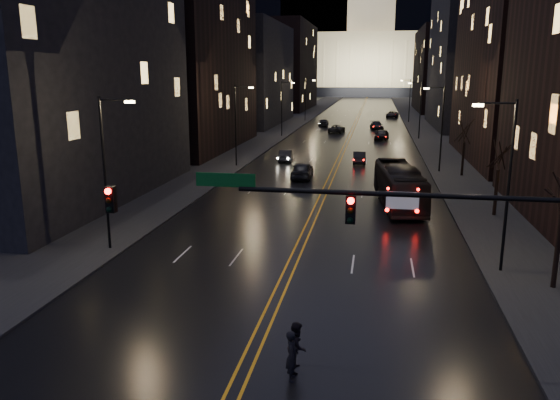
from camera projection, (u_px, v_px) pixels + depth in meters
The scene contains 34 objects.
ground at pixel (255, 347), 20.92m from camera, with size 900.00×900.00×0.00m, color black.
road at pixel (360, 112), 145.61m from camera, with size 20.00×320.00×0.02m, color black.
sidewalk_left at pixel (308, 111), 147.95m from camera, with size 8.00×320.00×0.16m, color black.
sidewalk_right at pixel (414, 113), 143.24m from camera, with size 8.00×320.00×0.16m, color black.
center_line at pixel (360, 112), 145.61m from camera, with size 0.62×320.00×0.01m, color orange.
building_left_near at pixel (54, 63), 43.05m from camera, with size 12.00×28.00×22.00m, color black.
building_left_mid at pixel (188, 44), 73.06m from camera, with size 12.00×30.00×28.00m, color black.
building_left_far at pixel (252, 74), 110.42m from camera, with size 12.00×34.00×20.00m, color black.
building_left_dist at pixel (289, 67), 156.01m from camera, with size 12.00×40.00×24.00m, color black.
building_right_mid at pixel (469, 58), 102.68m from camera, with size 12.00×34.00×26.00m, color black.
building_right_dist at pixel (440, 70), 149.17m from camera, with size 12.00×40.00×22.00m, color black.
capitol at pixel (369, 58), 256.82m from camera, with size 90.00×50.00×58.50m.
traffic_signal at pixel (421, 226), 18.76m from camera, with size 17.29×0.45×7.00m.
streetlamp_right_near at pixel (506, 178), 27.53m from camera, with size 2.13×0.25×9.00m.
streetlamp_left_near at pixel (107, 166), 31.17m from camera, with size 2.13×0.25×9.00m.
streetlamp_right_mid at pixel (440, 124), 56.31m from camera, with size 2.13×0.25×9.00m.
streetlamp_left_mid at pixel (237, 121), 59.95m from camera, with size 2.13×0.25×9.00m.
streetlamp_right_far at pixel (419, 107), 85.09m from camera, with size 2.13×0.25×9.00m.
streetlamp_left_far at pixel (283, 106), 88.72m from camera, with size 2.13×0.25×9.00m.
streetlamp_right_dist at pixel (409, 98), 113.86m from camera, with size 2.13×0.25×9.00m.
streetlamp_left_dist at pixel (306, 98), 117.50m from camera, with size 2.13×0.25×9.00m.
tree_right_mid at pixel (499, 155), 38.80m from camera, with size 2.40×2.40×6.65m.
tree_right_far at pixel (465, 132), 54.15m from camera, with size 2.40×2.40×6.65m.
bus at pixel (399, 186), 42.85m from camera, with size 2.68×11.44×3.19m, color black.
oncoming_car_a at pixel (302, 170), 54.20m from camera, with size 1.97×4.89×1.67m, color black.
oncoming_car_b at pixel (286, 156), 64.54m from camera, with size 1.49×4.27×1.41m, color black.
oncoming_car_c at pixel (337, 129), 95.69m from camera, with size 2.34×5.08×1.41m, color black.
oncoming_car_d at pixel (323, 123), 107.60m from camera, with size 1.93×4.76×1.38m, color black.
receding_car_a at pixel (359, 158), 63.17m from camera, with size 1.44×4.12×1.36m, color black.
receding_car_b at pixel (382, 135), 85.41m from camera, with size 1.93×4.79×1.63m, color black.
receding_car_c at pixel (377, 126), 100.80m from camera, with size 2.08×5.11×1.48m, color black.
receding_car_d at pixel (392, 114), 128.24m from camera, with size 2.49×5.41×1.50m, color black.
pedestrian_a at pixel (292, 356), 18.50m from camera, with size 0.65×0.43×1.80m, color black.
pedestrian_b at pixel (297, 346), 19.15m from camera, with size 0.87×0.48×1.80m, color black.
Camera 1 is at (4.26, -18.63, 10.25)m, focal length 35.00 mm.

